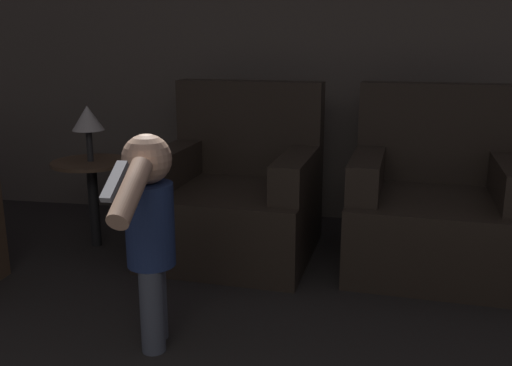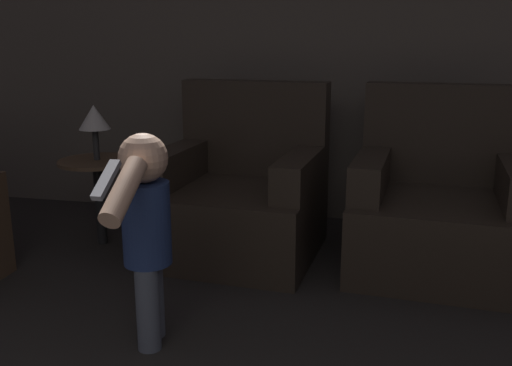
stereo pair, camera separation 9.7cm
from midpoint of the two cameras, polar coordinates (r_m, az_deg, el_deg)
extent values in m
cube|color=#51493F|center=(3.83, 7.82, 15.58)|extent=(8.40, 0.05, 2.60)
cube|color=black|center=(3.24, -1.03, -3.76)|extent=(0.95, 0.93, 0.40)
cube|color=black|center=(3.45, 0.74, 5.57)|extent=(0.89, 0.23, 0.56)
cube|color=black|center=(3.29, -7.03, 1.85)|extent=(0.22, 0.71, 0.20)
cube|color=black|center=(3.07, 5.34, 1.00)|extent=(0.22, 0.71, 0.20)
cube|color=black|center=(3.18, 18.49, -4.85)|extent=(0.95, 0.93, 0.40)
cube|color=black|center=(3.41, 19.06, 4.68)|extent=(0.89, 0.24, 0.56)
cube|color=black|center=(3.11, 12.30, 0.91)|extent=(0.22, 0.71, 0.20)
cylinder|color=#474C56|center=(2.32, -9.54, -12.31)|extent=(0.09, 0.09, 0.34)
cylinder|color=#474C56|center=(2.42, -9.17, -11.21)|extent=(0.09, 0.09, 0.34)
cylinder|color=navy|center=(2.24, -9.70, -4.01)|extent=(0.19, 0.19, 0.33)
sphere|color=tan|center=(2.18, -9.98, 2.46)|extent=(0.19, 0.19, 0.19)
cylinder|color=tan|center=(2.36, -9.26, -3.42)|extent=(0.08, 0.08, 0.28)
cylinder|color=tan|center=(1.97, -11.72, -0.80)|extent=(0.08, 0.28, 0.20)
cube|color=#99999E|center=(1.85, -13.31, 0.33)|extent=(0.04, 0.16, 0.10)
cylinder|color=black|center=(3.51, -14.56, -2.01)|extent=(0.06, 0.06, 0.50)
cylinder|color=#4C3826|center=(3.45, -14.82, 2.10)|extent=(0.45, 0.45, 0.02)
cylinder|color=#262626|center=(3.43, -14.93, 3.73)|extent=(0.04, 0.04, 0.18)
cone|color=#B2ADA3|center=(3.41, -15.10, 6.38)|extent=(0.18, 0.18, 0.14)
camera|label=1|loc=(0.05, -88.94, 0.27)|focal=40.00mm
camera|label=2|loc=(0.05, 91.06, -0.27)|focal=40.00mm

